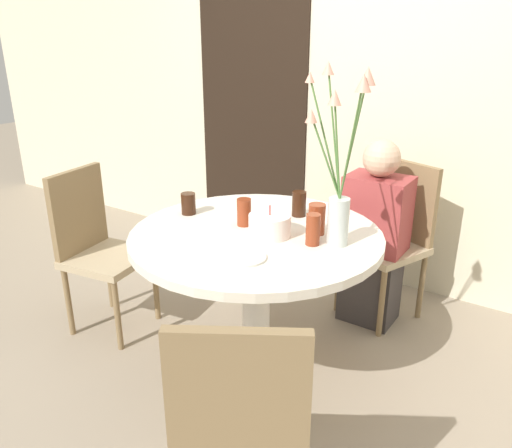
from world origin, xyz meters
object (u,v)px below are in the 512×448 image
(chair_left_flank, at_px, (393,232))
(chair_far_back, at_px, (96,242))
(chair_near_front, at_px, (241,427))
(drink_glass_0, at_px, (313,229))
(drink_glass_3, at_px, (188,204))
(flower_vase, at_px, (339,174))
(person_boy, at_px, (374,240))
(drink_glass_1, at_px, (299,204))
(birthday_cake, at_px, (270,225))
(side_plate, at_px, (243,257))
(drink_glass_2, at_px, (317,219))
(drink_glass_4, at_px, (244,212))

(chair_left_flank, relative_size, chair_far_back, 1.00)
(chair_near_front, height_order, drink_glass_0, chair_near_front)
(drink_glass_3, bearing_deg, chair_far_back, -162.53)
(chair_far_back, distance_m, drink_glass_0, 1.29)
(flower_vase, height_order, person_boy, flower_vase)
(drink_glass_1, bearing_deg, person_boy, 62.43)
(chair_near_front, distance_m, birthday_cake, 0.98)
(drink_glass_1, bearing_deg, flower_vase, -37.53)
(flower_vase, distance_m, side_plate, 0.52)
(side_plate, height_order, drink_glass_1, drink_glass_1)
(chair_far_back, bearing_deg, drink_glass_2, -85.31)
(chair_left_flank, bearing_deg, drink_glass_3, -109.86)
(drink_glass_1, bearing_deg, chair_far_back, -155.87)
(drink_glass_1, xyz_separation_m, drink_glass_2, (0.18, -0.16, 0.01))
(chair_near_front, xyz_separation_m, flower_vase, (-0.14, 0.89, 0.54))
(chair_left_flank, bearing_deg, drink_glass_0, -73.38)
(drink_glass_1, height_order, drink_glass_4, drink_glass_4)
(drink_glass_0, distance_m, drink_glass_3, 0.70)
(drink_glass_1, bearing_deg, drink_glass_3, -149.05)
(drink_glass_0, height_order, drink_glass_1, drink_glass_0)
(chair_far_back, bearing_deg, flower_vase, -89.81)
(chair_near_front, relative_size, drink_glass_0, 6.60)
(flower_vase, bearing_deg, drink_glass_2, 149.52)
(side_plate, bearing_deg, drink_glass_2, 73.43)
(chair_far_back, distance_m, person_boy, 1.55)
(side_plate, distance_m, drink_glass_4, 0.38)
(drink_glass_2, bearing_deg, chair_left_flank, 81.65)
(chair_left_flank, relative_size, drink_glass_0, 6.60)
(drink_glass_2, bearing_deg, drink_glass_1, 138.12)
(chair_left_flank, bearing_deg, drink_glass_2, -77.34)
(chair_left_flank, xyz_separation_m, drink_glass_0, (-0.07, -0.89, 0.29))
(birthday_cake, distance_m, person_boy, 0.84)
(chair_left_flank, distance_m, drink_glass_0, 0.94)
(flower_vase, relative_size, drink_glass_2, 5.36)
(chair_left_flank, relative_size, flower_vase, 1.22)
(chair_far_back, distance_m, birthday_cake, 1.08)
(drink_glass_4, bearing_deg, drink_glass_3, -175.57)
(drink_glass_0, bearing_deg, person_boy, 89.14)
(drink_glass_0, xyz_separation_m, drink_glass_3, (-0.70, -0.00, -0.02))
(drink_glass_3, bearing_deg, drink_glass_1, 30.95)
(birthday_cake, height_order, drink_glass_4, birthday_cake)
(chair_far_back, height_order, drink_glass_3, chair_far_back)
(drink_glass_0, xyz_separation_m, person_boy, (0.01, 0.74, -0.30))
(drink_glass_4, bearing_deg, person_boy, 61.48)
(drink_glass_2, distance_m, drink_glass_4, 0.35)
(drink_glass_1, distance_m, drink_glass_3, 0.55)
(birthday_cake, relative_size, drink_glass_1, 1.51)
(drink_glass_2, bearing_deg, drink_glass_3, -169.59)
(flower_vase, height_order, drink_glass_0, flower_vase)
(drink_glass_1, bearing_deg, drink_glass_4, -120.14)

